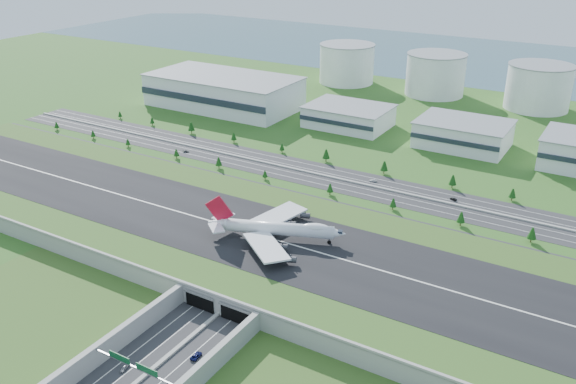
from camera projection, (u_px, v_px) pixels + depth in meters
The scene contains 19 objects.
ground at pixel (285, 259), 274.82m from camera, with size 1200.00×1200.00×0.00m, color #24581B.
airfield_deck at pixel (285, 251), 273.07m from camera, with size 520.00×100.00×9.20m.
underpass_road at pixel (125, 384), 195.51m from camera, with size 38.80×120.40×8.00m.
sign_gantry_near at pixel (134, 367), 197.51m from camera, with size 38.70×0.70×9.80m.
north_expressway at pixel (371, 186), 349.23m from camera, with size 560.00×36.00×0.12m, color #28282B.
tree_row at pixel (428, 190), 333.03m from camera, with size 500.68×48.63×8.43m.
hangar_west at pixel (224, 92), 494.36m from camera, with size 120.00×60.00×25.00m, color white.
hangar_mid_a at pixel (349, 116), 448.76m from camera, with size 58.00×42.00×15.00m, color white.
hangar_mid_b at pixel (463, 134), 408.52m from camera, with size 58.00×42.00×17.00m, color white.
fuel_tank_a at pixel (347, 64), 566.84m from camera, with size 50.00×50.00×35.00m, color silver.
fuel_tank_b at pixel (435, 75), 527.00m from camera, with size 50.00×50.00×35.00m, color silver.
fuel_tank_c at pixel (538, 87), 487.16m from camera, with size 50.00×50.00×35.00m, color silver.
bay_water at pixel (517, 63), 650.93m from camera, with size 1200.00×260.00×0.06m, color #345664.
boeing_747 at pixel (276, 228), 272.39m from camera, with size 60.77×56.36×19.76m.
car_0 at pixel (124, 368), 206.47m from camera, with size 1.59×3.95×1.35m, color #A3A2A6.
car_2 at pixel (196, 356), 212.21m from camera, with size 2.37×5.13×1.43m, color #0D1141.
car_4 at pixel (186, 151), 400.30m from camera, with size 1.58×3.94×1.34m, color #4C4D50.
car_5 at pixel (453, 199), 331.63m from camera, with size 1.39×3.98×1.31m, color black.
car_7 at pixel (373, 180), 355.40m from camera, with size 1.86×4.58×1.33m, color white.
Camera 1 is at (123.68, -204.11, 139.55)m, focal length 38.00 mm.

